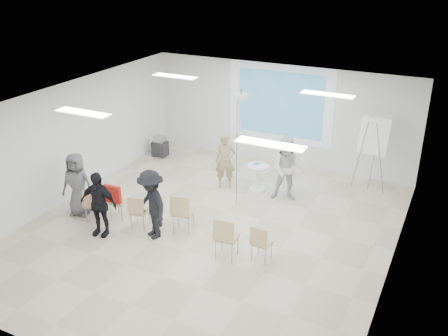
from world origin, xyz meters
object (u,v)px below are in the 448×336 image
at_px(flipchart_easel, 374,135).
at_px(player_right, 288,166).
at_px(pedestal_table, 257,176).
at_px(av_cart, 160,147).
at_px(chair_far_left, 93,203).
at_px(chair_right_far, 261,241).
at_px(chair_center, 182,211).
at_px(audience_mid, 151,200).
at_px(audience_outer, 77,181).
at_px(chair_right_inner, 225,235).
at_px(chair_left_inner, 138,210).
at_px(player_left, 225,157).
at_px(chair_left_mid, 117,200).
at_px(laptop, 140,210).
at_px(audience_left, 98,199).

bearing_deg(flipchart_easel, player_right, -129.95).
distance_m(pedestal_table, av_cart, 3.79).
height_order(chair_far_left, chair_right_far, chair_far_left).
xyz_separation_m(chair_center, audience_mid, (-0.50, -0.44, 0.35)).
xyz_separation_m(audience_outer, av_cart, (-0.30, 4.03, -0.57)).
xyz_separation_m(chair_far_left, chair_right_inner, (3.44, 0.01, 0.04)).
bearing_deg(chair_left_inner, audience_mid, -26.76).
distance_m(player_left, audience_mid, 3.08).
bearing_deg(chair_right_far, chair_left_inner, -175.69).
xyz_separation_m(chair_left_mid, flipchart_easel, (5.05, 4.27, 1.06)).
distance_m(chair_right_far, audience_mid, 2.58).
bearing_deg(pedestal_table, laptop, -118.86).
bearing_deg(av_cart, player_left, -23.90).
bearing_deg(chair_far_left, flipchart_easel, 27.31).
xyz_separation_m(chair_far_left, laptop, (1.09, 0.32, -0.07)).
xyz_separation_m(player_right, audience_mid, (-2.06, -3.09, -0.02)).
relative_size(chair_left_inner, audience_left, 0.48).
xyz_separation_m(pedestal_table, chair_right_far, (1.36, -3.09, 0.07)).
height_order(chair_right_far, audience_outer, audience_outer).
bearing_deg(player_left, player_right, -25.71).
xyz_separation_m(player_right, audience_left, (-3.18, -3.52, -0.06)).
bearing_deg(audience_mid, chair_left_mid, -164.03).
height_order(chair_left_inner, audience_left, audience_left).
bearing_deg(chair_right_inner, chair_left_mid, 167.32).
xyz_separation_m(pedestal_table, chair_center, (-0.67, -2.81, 0.16)).
distance_m(player_left, av_cart, 3.06).
bearing_deg(chair_left_mid, player_left, 58.66).
bearing_deg(audience_mid, audience_left, -128.20).
height_order(pedestal_table, chair_left_mid, chair_left_mid).
bearing_deg(flipchart_easel, chair_right_inner, -103.04).
height_order(chair_left_mid, audience_left, audience_left).
distance_m(audience_outer, av_cart, 4.09).
bearing_deg(chair_right_far, audience_outer, -175.54).
height_order(audience_left, audience_mid, audience_mid).
bearing_deg(chair_center, flipchart_easel, 37.51).
xyz_separation_m(chair_right_inner, audience_mid, (-1.85, 0.08, 0.35)).
bearing_deg(pedestal_table, chair_right_inner, -78.47).
bearing_deg(flipchart_easel, chair_left_inner, -124.10).
xyz_separation_m(chair_left_inner, flipchart_easel, (4.32, 4.45, 1.07)).
bearing_deg(chair_center, chair_left_inner, -176.81).
xyz_separation_m(player_right, audience_outer, (-4.25, -2.98, -0.05)).
relative_size(pedestal_table, av_cart, 1.10).
xyz_separation_m(chair_left_inner, laptop, (-0.01, 0.09, -0.05)).
xyz_separation_m(player_left, chair_left_inner, (-0.78, -2.92, -0.36)).
bearing_deg(audience_outer, flipchart_easel, 24.15).
bearing_deg(chair_far_left, audience_mid, -10.27).
height_order(player_left, chair_left_mid, player_left).
relative_size(audience_outer, av_cart, 2.63).
bearing_deg(audience_left, player_right, 40.53).
bearing_deg(laptop, audience_outer, -6.67).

